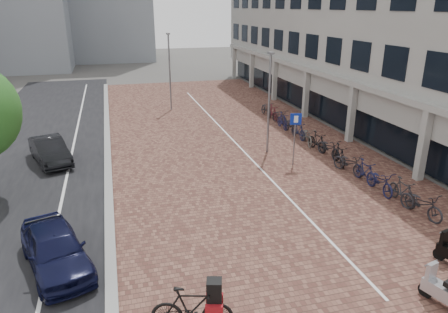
# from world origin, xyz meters

# --- Properties ---
(ground) EXTENTS (140.00, 140.00, 0.00)m
(ground) POSITION_xyz_m (0.00, 0.00, 0.00)
(ground) COLOR #474442
(ground) RESTS_ON ground
(plaza_brick) EXTENTS (14.50, 42.00, 0.04)m
(plaza_brick) POSITION_xyz_m (2.00, 12.00, 0.01)
(plaza_brick) COLOR brown
(plaza_brick) RESTS_ON ground
(street_asphalt) EXTENTS (8.00, 50.00, 0.03)m
(street_asphalt) POSITION_xyz_m (-9.00, 12.00, 0.01)
(street_asphalt) COLOR black
(street_asphalt) RESTS_ON ground
(curb) EXTENTS (0.35, 42.00, 0.14)m
(curb) POSITION_xyz_m (-5.10, 12.00, 0.07)
(curb) COLOR gray
(curb) RESTS_ON ground
(lane_line) EXTENTS (0.12, 44.00, 0.00)m
(lane_line) POSITION_xyz_m (-7.00, 12.00, 0.02)
(lane_line) COLOR white
(lane_line) RESTS_ON street_asphalt
(parking_line) EXTENTS (0.10, 30.00, 0.00)m
(parking_line) POSITION_xyz_m (2.20, 12.00, 0.04)
(parking_line) COLOR white
(parking_line) RESTS_ON plaza_brick
(car_navy) EXTENTS (2.77, 4.31, 1.36)m
(car_navy) POSITION_xyz_m (-6.68, 1.06, 0.68)
(car_navy) COLOR black
(car_navy) RESTS_ON ground
(car_dark) EXTENTS (2.58, 4.19, 1.30)m
(car_dark) POSITION_xyz_m (-7.92, 10.92, 0.65)
(car_dark) COLOR black
(car_dark) RESTS_ON ground
(hero_bike) EXTENTS (2.13, 1.12, 1.45)m
(hero_bike) POSITION_xyz_m (-3.15, -2.58, 0.64)
(hero_bike) COLOR black
(hero_bike) RESTS_ON ground
(parking_sign) EXTENTS (0.56, 0.14, 2.72)m
(parking_sign) POSITION_xyz_m (3.97, 7.24, 1.86)
(parking_sign) COLOR slate
(parking_sign) RESTS_ON ground
(lamp_near) EXTENTS (0.12, 0.12, 5.36)m
(lamp_near) POSITION_xyz_m (3.43, 9.48, 2.68)
(lamp_near) COLOR slate
(lamp_near) RESTS_ON ground
(lamp_far) EXTENTS (0.12, 0.12, 5.71)m
(lamp_far) POSITION_xyz_m (-0.22, 20.74, 2.85)
(lamp_far) COLOR slate
(lamp_far) RESTS_ON ground
(bike_row) EXTENTS (1.43, 18.13, 1.05)m
(bike_row) POSITION_xyz_m (6.25, 9.05, 0.52)
(bike_row) COLOR black
(bike_row) RESTS_ON ground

